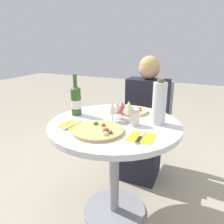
% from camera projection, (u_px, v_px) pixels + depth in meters
% --- Properties ---
extents(ground_plane, '(12.00, 12.00, 0.00)m').
position_uv_depth(ground_plane, '(114.00, 211.00, 1.75)').
color(ground_plane, '#9E937F').
rests_on(ground_plane, ground).
extents(dining_table, '(0.92, 0.92, 0.76)m').
position_uv_depth(dining_table, '(114.00, 143.00, 1.57)').
color(dining_table, gray).
rests_on(dining_table, ground_plane).
extents(chair_behind_diner, '(0.42, 0.42, 0.92)m').
position_uv_depth(chair_behind_diner, '(148.00, 127.00, 2.29)').
color(chair_behind_diner, silver).
rests_on(chair_behind_diner, ground_plane).
extents(seated_diner, '(0.40, 0.43, 1.17)m').
position_uv_depth(seated_diner, '(144.00, 124.00, 2.13)').
color(seated_diner, black).
rests_on(seated_diner, ground_plane).
extents(pizza_large, '(0.32, 0.32, 0.05)m').
position_uv_depth(pizza_large, '(99.00, 130.00, 1.35)').
color(pizza_large, tan).
rests_on(pizza_large, dining_table).
extents(pizza_small_far, '(0.25, 0.25, 0.05)m').
position_uv_depth(pizza_small_far, '(132.00, 111.00, 1.73)').
color(pizza_small_far, '#DBB26B').
rests_on(pizza_small_far, dining_table).
extents(wine_bottle, '(0.08, 0.08, 0.31)m').
position_uv_depth(wine_bottle, '(76.00, 100.00, 1.65)').
color(wine_bottle, '#2D5623').
rests_on(wine_bottle, dining_table).
extents(tall_carafe, '(0.09, 0.09, 0.31)m').
position_uv_depth(tall_carafe, '(159.00, 103.00, 1.45)').
color(tall_carafe, silver).
rests_on(tall_carafe, dining_table).
extents(sugar_shaker, '(0.06, 0.06, 0.11)m').
position_uv_depth(sugar_shaker, '(135.00, 117.00, 1.46)').
color(sugar_shaker, silver).
rests_on(sugar_shaker, dining_table).
extents(wine_glass_front_left, '(0.07, 0.07, 0.14)m').
position_uv_depth(wine_glass_front_left, '(112.00, 108.00, 1.50)').
color(wine_glass_front_left, silver).
rests_on(wine_glass_front_left, dining_table).
extents(wine_glass_center, '(0.08, 0.08, 0.14)m').
position_uv_depth(wine_glass_center, '(123.00, 108.00, 1.52)').
color(wine_glass_center, silver).
rests_on(wine_glass_center, dining_table).
extents(wine_glass_front_right, '(0.08, 0.08, 0.16)m').
position_uv_depth(wine_glass_front_right, '(129.00, 107.00, 1.45)').
color(wine_glass_front_right, silver).
rests_on(wine_glass_front_right, dining_table).
extents(wine_glass_back_left, '(0.07, 0.07, 0.13)m').
position_uv_depth(wine_glass_back_left, '(117.00, 106.00, 1.58)').
color(wine_glass_back_left, silver).
rests_on(wine_glass_back_left, dining_table).
extents(place_setting_left, '(0.16, 0.19, 0.01)m').
position_uv_depth(place_setting_left, '(72.00, 125.00, 1.46)').
color(place_setting_left, yellow).
rests_on(place_setting_left, dining_table).
extents(place_setting_right, '(0.16, 0.19, 0.01)m').
position_uv_depth(place_setting_right, '(141.00, 137.00, 1.28)').
color(place_setting_right, yellow).
rests_on(place_setting_right, dining_table).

